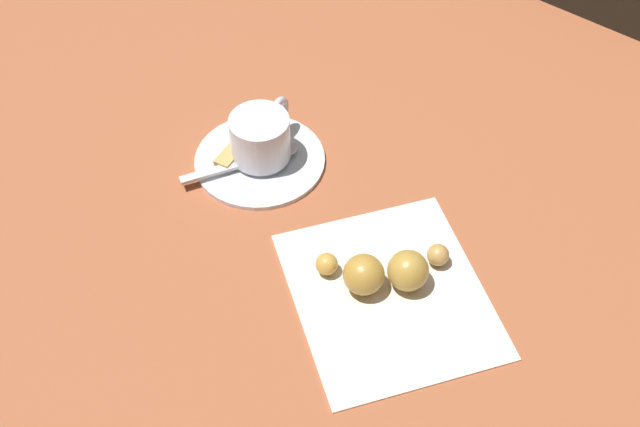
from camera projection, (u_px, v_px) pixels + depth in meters
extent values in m
plane|color=#A55735|center=(329.00, 224.00, 0.77)|extent=(1.80, 1.80, 0.00)
cylinder|color=silver|center=(260.00, 158.00, 0.82)|extent=(0.13, 0.13, 0.01)
cylinder|color=silver|center=(260.00, 138.00, 0.80)|extent=(0.06, 0.06, 0.05)
cylinder|color=black|center=(260.00, 131.00, 0.79)|extent=(0.05, 0.05, 0.00)
torus|color=silver|center=(278.00, 114.00, 0.82)|extent=(0.03, 0.03, 0.04)
cube|color=silver|center=(227.00, 168.00, 0.80)|extent=(0.01, 0.09, 0.00)
ellipsoid|color=silver|center=(285.00, 149.00, 0.82)|extent=(0.02, 0.03, 0.01)
cube|color=tan|center=(238.00, 146.00, 0.82)|extent=(0.05, 0.06, 0.01)
cube|color=silver|center=(389.00, 294.00, 0.72)|extent=(0.20, 0.18, 0.00)
ellipsoid|color=gold|center=(327.00, 264.00, 0.72)|extent=(0.03, 0.03, 0.02)
ellipsoid|color=#B98D39|center=(365.00, 274.00, 0.71)|extent=(0.05, 0.05, 0.04)
ellipsoid|color=#B8903C|center=(408.00, 271.00, 0.71)|extent=(0.04, 0.04, 0.04)
ellipsoid|color=tan|center=(438.00, 255.00, 0.73)|extent=(0.03, 0.03, 0.02)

